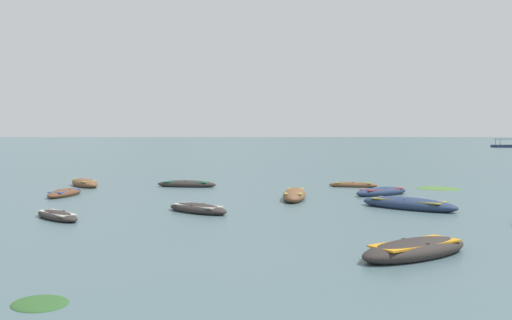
{
  "coord_description": "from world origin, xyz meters",
  "views": [
    {
      "loc": [
        -2.73,
        -5.52,
        3.28
      ],
      "look_at": [
        -3.35,
        41.27,
        1.12
      ],
      "focal_mm": 37.55,
      "sensor_mm": 36.0,
      "label": 1
    }
  ],
  "objects_px": {
    "rowboat_0": "(353,185)",
    "rowboat_4": "(198,209)",
    "rowboat_5": "(187,184)",
    "rowboat_1": "(382,192)",
    "rowboat_3": "(294,195)",
    "rowboat_6": "(415,250)",
    "rowboat_7": "(84,183)",
    "ferry_0": "(511,146)",
    "rowboat_11": "(65,193)",
    "rowboat_10": "(408,204)",
    "rowboat_9": "(57,216)"
  },
  "relations": [
    {
      "from": "rowboat_0",
      "to": "rowboat_4",
      "type": "bearing_deg",
      "value": -126.96
    },
    {
      "from": "rowboat_0",
      "to": "rowboat_5",
      "type": "height_order",
      "value": "rowboat_5"
    },
    {
      "from": "rowboat_4",
      "to": "rowboat_1",
      "type": "bearing_deg",
      "value": 35.92
    },
    {
      "from": "rowboat_1",
      "to": "rowboat_3",
      "type": "height_order",
      "value": "rowboat_3"
    },
    {
      "from": "rowboat_3",
      "to": "rowboat_5",
      "type": "bearing_deg",
      "value": 135.34
    },
    {
      "from": "rowboat_4",
      "to": "rowboat_6",
      "type": "relative_size",
      "value": 0.83
    },
    {
      "from": "rowboat_3",
      "to": "rowboat_5",
      "type": "distance_m",
      "value": 9.14
    },
    {
      "from": "rowboat_1",
      "to": "rowboat_7",
      "type": "xyz_separation_m",
      "value": [
        -18.03,
        4.83,
        0.02
      ]
    },
    {
      "from": "rowboat_3",
      "to": "rowboat_1",
      "type": "bearing_deg",
      "value": 20.97
    },
    {
      "from": "rowboat_1",
      "to": "ferry_0",
      "type": "xyz_separation_m",
      "value": [
        60.67,
        116.05,
        0.27
      ]
    },
    {
      "from": "rowboat_0",
      "to": "rowboat_11",
      "type": "height_order",
      "value": "rowboat_11"
    },
    {
      "from": "rowboat_11",
      "to": "ferry_0",
      "type": "xyz_separation_m",
      "value": [
        77.94,
        116.71,
        0.29
      ]
    },
    {
      "from": "rowboat_6",
      "to": "rowboat_7",
      "type": "xyz_separation_m",
      "value": [
        -15.64,
        19.77,
        0.01
      ]
    },
    {
      "from": "rowboat_10",
      "to": "rowboat_9",
      "type": "bearing_deg",
      "value": -167.86
    },
    {
      "from": "rowboat_6",
      "to": "rowboat_0",
      "type": "bearing_deg",
      "value": 85.3
    },
    {
      "from": "rowboat_6",
      "to": "rowboat_10",
      "type": "relative_size",
      "value": 0.91
    },
    {
      "from": "rowboat_5",
      "to": "rowboat_4",
      "type": "bearing_deg",
      "value": -79.5
    },
    {
      "from": "rowboat_11",
      "to": "rowboat_10",
      "type": "bearing_deg",
      "value": -15.59
    },
    {
      "from": "rowboat_7",
      "to": "rowboat_0",
      "type": "bearing_deg",
      "value": -0.83
    },
    {
      "from": "rowboat_1",
      "to": "rowboat_9",
      "type": "relative_size",
      "value": 1.3
    },
    {
      "from": "rowboat_3",
      "to": "rowboat_7",
      "type": "xyz_separation_m",
      "value": [
        -13.14,
        6.71,
        -0.01
      ]
    },
    {
      "from": "rowboat_9",
      "to": "rowboat_10",
      "type": "height_order",
      "value": "rowboat_10"
    },
    {
      "from": "rowboat_6",
      "to": "rowboat_11",
      "type": "bearing_deg",
      "value": 136.18
    },
    {
      "from": "rowboat_11",
      "to": "rowboat_4",
      "type": "bearing_deg",
      "value": -37.34
    },
    {
      "from": "rowboat_6",
      "to": "rowboat_3",
      "type": "bearing_deg",
      "value": 100.86
    },
    {
      "from": "rowboat_3",
      "to": "rowboat_4",
      "type": "distance_m",
      "value": 6.56
    },
    {
      "from": "rowboat_5",
      "to": "rowboat_10",
      "type": "height_order",
      "value": "rowboat_10"
    },
    {
      "from": "rowboat_7",
      "to": "rowboat_11",
      "type": "bearing_deg",
      "value": -82.08
    },
    {
      "from": "rowboat_11",
      "to": "rowboat_6",
      "type": "bearing_deg",
      "value": -43.82
    },
    {
      "from": "rowboat_6",
      "to": "ferry_0",
      "type": "height_order",
      "value": "ferry_0"
    },
    {
      "from": "rowboat_1",
      "to": "rowboat_4",
      "type": "distance_m",
      "value": 11.49
    },
    {
      "from": "rowboat_7",
      "to": "rowboat_9",
      "type": "bearing_deg",
      "value": -75.66
    },
    {
      "from": "rowboat_0",
      "to": "rowboat_11",
      "type": "bearing_deg",
      "value": -162.35
    },
    {
      "from": "rowboat_1",
      "to": "rowboat_4",
      "type": "height_order",
      "value": "rowboat_1"
    },
    {
      "from": "rowboat_5",
      "to": "rowboat_11",
      "type": "height_order",
      "value": "rowboat_5"
    },
    {
      "from": "rowboat_5",
      "to": "rowboat_7",
      "type": "relative_size",
      "value": 1.04
    },
    {
      "from": "rowboat_6",
      "to": "rowboat_7",
      "type": "relative_size",
      "value": 1.01
    },
    {
      "from": "rowboat_3",
      "to": "ferry_0",
      "type": "height_order",
      "value": "ferry_0"
    },
    {
      "from": "rowboat_11",
      "to": "rowboat_1",
      "type": "bearing_deg",
      "value": 2.2
    },
    {
      "from": "rowboat_0",
      "to": "ferry_0",
      "type": "height_order",
      "value": "ferry_0"
    },
    {
      "from": "rowboat_4",
      "to": "rowboat_9",
      "type": "xyz_separation_m",
      "value": [
        -5.29,
        -1.87,
        -0.03
      ]
    },
    {
      "from": "rowboat_6",
      "to": "rowboat_11",
      "type": "height_order",
      "value": "rowboat_6"
    },
    {
      "from": "rowboat_9",
      "to": "rowboat_11",
      "type": "xyz_separation_m",
      "value": [
        -2.67,
        7.95,
        0.03
      ]
    },
    {
      "from": "rowboat_5",
      "to": "rowboat_7",
      "type": "bearing_deg",
      "value": 177.54
    },
    {
      "from": "rowboat_0",
      "to": "rowboat_1",
      "type": "xyz_separation_m",
      "value": [
        0.79,
        -4.58,
        0.04
      ]
    },
    {
      "from": "rowboat_4",
      "to": "rowboat_6",
      "type": "height_order",
      "value": "rowboat_6"
    },
    {
      "from": "rowboat_5",
      "to": "ferry_0",
      "type": "bearing_deg",
      "value": 57.12
    },
    {
      "from": "rowboat_9",
      "to": "rowboat_11",
      "type": "distance_m",
      "value": 8.39
    },
    {
      "from": "rowboat_5",
      "to": "rowboat_1",
      "type": "bearing_deg",
      "value": -21.75
    },
    {
      "from": "rowboat_7",
      "to": "ferry_0",
      "type": "bearing_deg",
      "value": 54.71
    }
  ]
}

